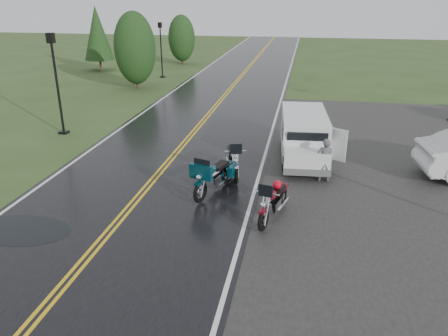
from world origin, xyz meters
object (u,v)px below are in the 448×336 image
motorcycle_silver (236,166)px  lamp_post_near_left (57,85)px  motorcycle_teal (200,183)px  motorcycle_red (264,211)px  lamp_post_far_left (161,50)px  van_white (286,150)px  person_at_van (325,161)px

motorcycle_silver → lamp_post_near_left: (-9.33, 4.57, 1.69)m
motorcycle_teal → lamp_post_near_left: (-8.44, 6.32, 1.67)m
motorcycle_red → motorcycle_silver: 3.45m
motorcycle_red → lamp_post_far_left: size_ratio=0.54×
motorcycle_silver → motorcycle_red: bearing=-82.5°
motorcycle_red → van_white: van_white is taller
motorcycle_silver → person_at_van: person_at_van is taller
motorcycle_teal → person_at_van: size_ratio=1.54×
motorcycle_silver → van_white: (1.69, 1.40, 0.25)m
motorcycle_teal → lamp_post_far_left: 23.52m
motorcycle_teal → van_white: (2.58, 3.15, 0.23)m
lamp_post_far_left → lamp_post_near_left: bearing=-90.0°
motorcycle_red → lamp_post_near_left: size_ratio=0.48×
motorcycle_red → person_at_van: size_ratio=1.43×
motorcycle_silver → van_white: size_ratio=0.49×
van_white → motorcycle_red: bearing=-99.1°
person_at_van → van_white: bearing=-25.2°
person_at_van → lamp_post_far_left: 22.99m
motorcycle_teal → person_at_van: bearing=51.2°
motorcycle_silver → lamp_post_far_left: 22.27m
lamp_post_near_left → motorcycle_red: bearing=-36.1°
motorcycle_teal → lamp_post_far_left: (-8.45, 21.90, 1.43)m
motorcycle_teal → lamp_post_far_left: size_ratio=0.58×
motorcycle_teal → van_white: 4.08m
motorcycle_teal → person_at_van: (4.00, 2.62, 0.07)m
motorcycle_silver → person_at_van: 3.23m
lamp_post_near_left → person_at_van: bearing=-16.5°
van_white → lamp_post_far_left: (-11.03, 18.75, 1.20)m
motorcycle_red → van_white: bearing=99.7°
motorcycle_red → van_white: (0.38, 4.60, 0.28)m
person_at_van → lamp_post_far_left: (-12.45, 19.28, 1.36)m
motorcycle_red → lamp_post_near_left: lamp_post_near_left is taller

